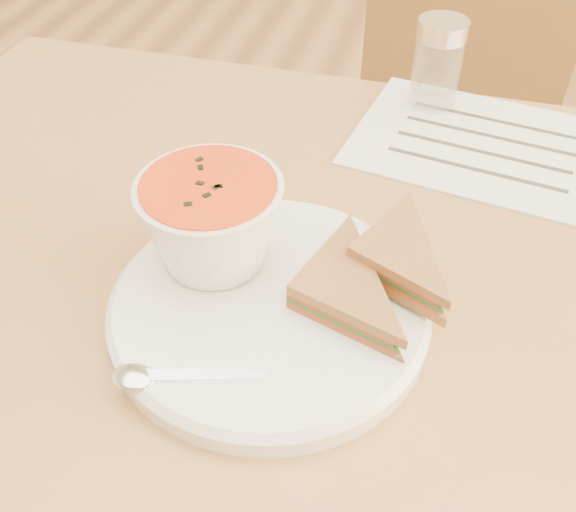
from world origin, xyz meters
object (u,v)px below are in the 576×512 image
(dining_table, at_px, (304,478))
(plate, at_px, (270,308))
(chair_far, at_px, (427,183))
(soup_bowl, at_px, (213,226))
(condiment_shaker, at_px, (437,64))

(dining_table, relative_size, plate, 3.87)
(chair_far, height_order, plate, chair_far)
(soup_bowl, bearing_deg, plate, -29.10)
(plate, distance_m, soup_bowl, 0.08)
(chair_far, xyz_separation_m, condiment_shaker, (-0.01, -0.29, 0.37))
(chair_far, height_order, condiment_shaker, chair_far)
(soup_bowl, distance_m, condiment_shaker, 0.37)
(condiment_shaker, bearing_deg, chair_far, 87.82)
(chair_far, bearing_deg, condiment_shaker, 95.74)
(chair_far, relative_size, plate, 3.31)
(plate, height_order, soup_bowl, soup_bowl)
(chair_far, relative_size, condiment_shaker, 8.32)
(condiment_shaker, bearing_deg, plate, -103.61)
(dining_table, bearing_deg, plate, -108.62)
(chair_far, height_order, soup_bowl, chair_far)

